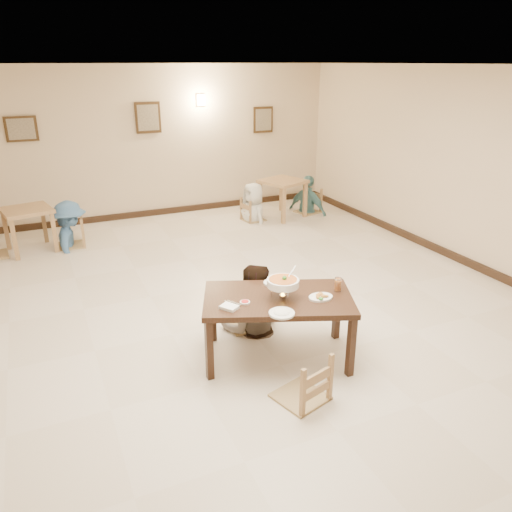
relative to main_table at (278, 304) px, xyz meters
name	(u,v)px	position (x,y,z in m)	size (l,w,h in m)	color
floor	(241,320)	(-0.05, 0.93, -0.65)	(10.00, 10.00, 0.00)	beige
ceiling	(238,65)	(-0.05, 0.93, 2.35)	(10.00, 10.00, 0.00)	white
wall_back	(145,143)	(-0.05, 5.93, 0.85)	(10.00, 10.00, 0.00)	beige
wall_right	(494,174)	(3.95, 0.93, 0.85)	(10.00, 10.00, 0.00)	beige
baseboard_back	(150,213)	(-0.05, 5.90, -0.59)	(8.00, 0.06, 0.12)	black
baseboard_right	(476,266)	(3.92, 0.93, -0.59)	(0.06, 10.00, 0.12)	black
picture_a	(21,129)	(-2.25, 5.89, 1.25)	(0.55, 0.04, 0.45)	#332110
picture_b	(148,118)	(0.05, 5.89, 1.35)	(0.50, 0.04, 0.60)	#332110
picture_c	(263,120)	(2.55, 5.89, 1.20)	(0.45, 0.04, 0.55)	#332110
wall_sconce	(201,100)	(1.15, 5.89, 1.65)	(0.16, 0.05, 0.22)	#FFD88C
main_table	(278,304)	(0.00, 0.00, 0.00)	(1.77, 1.39, 0.73)	#331C10
chair_far	(248,291)	(-0.02, 0.77, -0.19)	(0.44, 0.44, 0.93)	tan
chair_near	(302,356)	(-0.12, -0.74, -0.17)	(0.45, 0.45, 0.96)	tan
main_diner	(252,265)	(0.01, 0.69, 0.18)	(0.80, 0.63, 1.65)	gray
curry_warmer	(283,283)	(0.03, -0.05, 0.26)	(0.37, 0.33, 0.30)	silver
rice_plate_far	(276,282)	(0.14, 0.32, 0.10)	(0.30, 0.30, 0.07)	white
rice_plate_near	(282,313)	(-0.14, -0.36, 0.09)	(0.26, 0.26, 0.06)	white
fried_plate	(321,297)	(0.39, -0.22, 0.10)	(0.26, 0.26, 0.06)	white
chili_dish	(245,302)	(-0.38, 0.01, 0.09)	(0.10, 0.10, 0.02)	white
napkin_cutlery	(229,307)	(-0.56, -0.04, 0.10)	(0.23, 0.27, 0.03)	white
drink_glass	(338,285)	(0.65, -0.13, 0.15)	(0.08, 0.08, 0.15)	white
bg_table_left	(27,216)	(-2.36, 4.67, -0.04)	(0.89, 0.89, 0.75)	#A27C52
bg_table_right	(283,187)	(2.45, 4.70, -0.01)	(1.00, 1.00, 0.78)	#A27C52
bg_chair_lr	(68,220)	(-1.73, 4.65, -0.17)	(0.45, 0.45, 0.97)	tan
bg_chair_rl	(253,200)	(1.80, 4.73, -0.22)	(0.41, 0.41, 0.87)	tan
bg_chair_rr	(308,190)	(3.10, 4.77, -0.17)	(0.45, 0.45, 0.96)	tan
bg_diner_b	(66,201)	(-1.73, 4.65, 0.16)	(1.04, 0.60, 1.61)	teal
bg_diner_c	(253,183)	(1.80, 4.73, 0.13)	(0.76, 0.49, 1.55)	silver
bg_diner_d	(309,176)	(3.10, 4.77, 0.15)	(0.93, 0.39, 1.59)	teal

